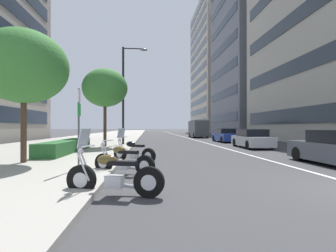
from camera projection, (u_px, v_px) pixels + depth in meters
The scene contains 15 objects.
sidewalk_right_plaza at pixel (100, 138), 34.68m from camera, with size 160.00×10.67×0.15m, color #A39E93.
lane_centre_stripe at pixel (183, 137), 40.60m from camera, with size 110.00×0.16×0.01m, color silver.
motorcycle_under_tarp at pixel (113, 176), 5.70m from camera, with size 0.78×2.21×1.50m.
motorcycle_second_in_row at pixel (123, 161), 8.34m from camera, with size 1.09×2.02×1.10m.
motorcycle_nearest_camera at pixel (133, 152), 11.20m from camera, with size 1.30×1.88×1.48m.
car_following_behind at pixel (252, 139), 19.05m from camera, with size 4.44×1.92×1.37m.
car_mid_block_traffic at pixel (225, 136), 26.44m from camera, with size 4.42×1.86×1.38m.
delivery_van_ahead at pixel (198, 128), 38.32m from camera, with size 5.73×2.10×2.46m.
parking_sign_by_curb at pixel (79, 119), 8.41m from camera, with size 0.32×0.06×2.65m.
street_lamp_with_banners at pixel (127, 85), 20.88m from camera, with size 1.26×2.06×7.87m.
clipped_hedge_bed at pixel (66, 146), 14.14m from camera, with size 6.48×1.10×0.65m, color #28602D.
street_tree_near_plaza_corner at pixel (24, 67), 10.06m from camera, with size 3.37×3.37×5.18m.
street_tree_far_plaza at pixel (105, 88), 18.43m from camera, with size 3.21×3.21×5.55m.
office_tower_far_left_down_avenue at pixel (275, 29), 49.85m from camera, with size 18.23×20.99×41.16m.
office_tower_mid_left at pixel (228, 69), 74.19m from camera, with size 24.73×17.61×36.63m.
Camera 1 is at (-5.30, 5.53, 1.53)m, focal length 27.54 mm.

